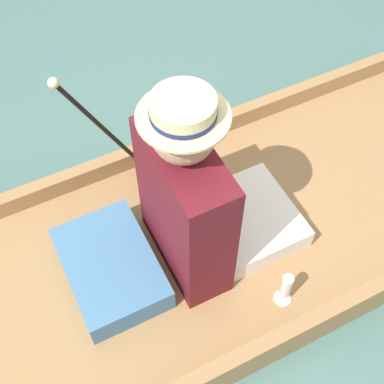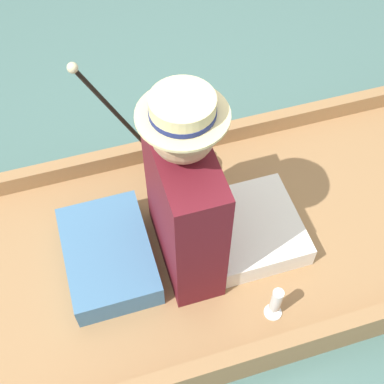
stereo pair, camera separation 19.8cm
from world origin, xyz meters
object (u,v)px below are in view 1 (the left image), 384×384
teddy_bear (159,167)px  wine_glass (286,287)px  seated_person (199,202)px  walking_cane (97,123)px

teddy_bear → wine_glass: teddy_bear is taller
seated_person → wine_glass: seated_person is taller
wine_glass → walking_cane: size_ratio=0.26×
walking_cane → seated_person: bearing=23.3°
seated_person → wine_glass: bearing=37.9°
wine_glass → walking_cane: bearing=-154.4°
teddy_bear → wine_glass: 0.77m
seated_person → walking_cane: (-0.50, -0.22, 0.07)m
seated_person → walking_cane: size_ratio=1.28×
seated_person → wine_glass: 0.49m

